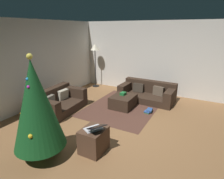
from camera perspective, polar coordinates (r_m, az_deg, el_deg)
The scene contains 14 objects.
ground_plane at distance 4.63m, azimuth 3.80°, elevation -12.36°, with size 6.40×6.40×0.00m, color brown.
rear_partition at distance 6.08m, azimuth -24.13°, elevation 6.68°, with size 6.40×0.12×2.60m, color silver.
corner_partition at distance 7.05m, azimuth 14.82°, elevation 9.03°, with size 0.12×6.40×2.60m, color silver.
couch_left at distance 5.80m, azimuth -15.95°, elevation -3.62°, with size 1.58×1.01×0.65m.
couch_right at distance 6.50m, azimuth 10.74°, elevation -1.03°, with size 0.95×1.82×0.63m.
ottoman at distance 5.84m, azimuth 3.37°, elevation -3.62°, with size 0.78×0.65×0.37m, color #332319.
gift_box at distance 5.84m, azimuth 3.38°, elevation -1.26°, with size 0.18×0.14×0.08m, color #19662D.
tv_remote at distance 5.95m, azimuth 3.17°, elevation -1.20°, with size 0.05×0.16×0.02m, color black.
christmas_tree at distance 3.56m, azimuth -22.04°, elevation -4.38°, with size 0.94×0.94×1.96m.
side_table at distance 3.85m, azimuth -5.55°, elevation -15.03°, with size 0.52×0.44×0.49m, color #4C3323.
laptop at distance 3.65m, azimuth -5.28°, elevation -11.56°, with size 0.47×0.48×0.17m.
book_stack at distance 5.61m, azimuth 11.09°, elevation -6.34°, with size 0.30×0.22×0.11m.
corner_lamp at distance 7.68m, azimuth -5.20°, elevation 11.70°, with size 0.36×0.36×1.75m.
area_rug at distance 5.91m, azimuth 3.34°, elevation -5.24°, with size 2.60×2.00×0.01m, color #503126.
Camera 1 is at (-3.65, -1.61, 2.34)m, focal length 30.15 mm.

